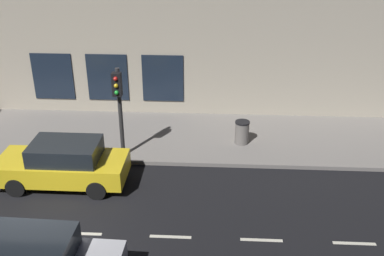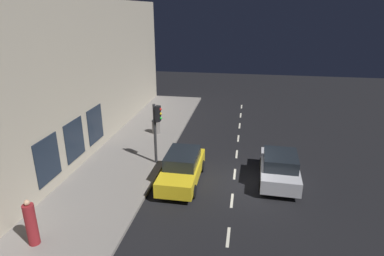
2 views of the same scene
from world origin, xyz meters
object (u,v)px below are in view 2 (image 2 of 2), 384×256
(parked_car_0, at_px, (279,168))
(trash_bin, at_px, (156,127))
(parked_car_1, at_px, (182,168))
(pedestrian_0, at_px, (31,224))
(traffic_light, at_px, (157,124))

(parked_car_0, relative_size, trash_bin, 4.33)
(parked_car_1, bearing_deg, parked_car_0, -169.74)
(parked_car_0, distance_m, trash_bin, 9.54)
(parked_car_0, bearing_deg, pedestrian_0, -142.86)
(traffic_light, bearing_deg, pedestrian_0, 69.75)
(parked_car_1, xyz_separation_m, trash_bin, (3.09, -6.13, -0.17))
(traffic_light, bearing_deg, trash_bin, -73.04)
(parked_car_0, xyz_separation_m, trash_bin, (7.94, -5.28, -0.17))
(traffic_light, distance_m, trash_bin, 5.04)
(pedestrian_0, bearing_deg, traffic_light, -129.23)
(traffic_light, relative_size, trash_bin, 3.69)
(traffic_light, height_order, parked_car_0, traffic_light)
(traffic_light, height_order, trash_bin, traffic_light)
(traffic_light, height_order, pedestrian_0, traffic_light)
(parked_car_0, height_order, parked_car_1, same)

